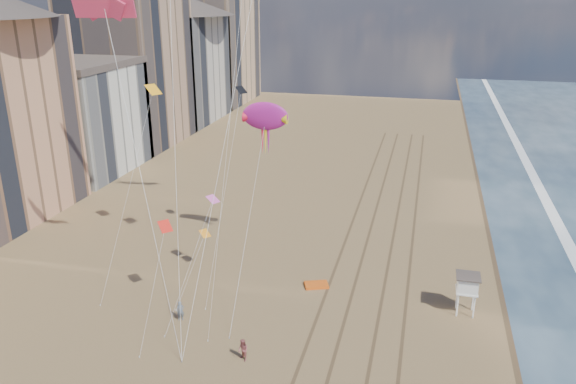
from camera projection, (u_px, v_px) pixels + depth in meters
The scene contains 10 objects.
wet_sand at pixel (532, 250), 61.57m from camera, with size 260.00×260.00×0.00m, color #42301E.
foam at pixel (573, 254), 60.60m from camera, with size 260.00×260.00×0.00m, color white.
tracks at pixel (372, 274), 56.23m from camera, with size 7.68×120.00×0.01m.
buildings at pixel (113, 73), 95.22m from camera, with size 34.72×131.35×29.00m.
lifeguard_stand at pixel (467, 284), 48.54m from camera, with size 2.05×2.05×3.70m.
grounded_kite at pixel (316, 285), 53.94m from camera, with size 2.23×1.42×0.25m, color #E55913.
show_kite at pixel (265, 117), 55.56m from camera, with size 4.61×8.47×21.26m.
kite_flyer_a at pixel (180, 311), 48.18m from camera, with size 0.65×0.42×1.77m, color slate.
kite_flyer_b at pixel (243, 350), 42.87m from camera, with size 0.88×0.68×1.81m, color #9C504F.
small_kites at pixel (199, 125), 50.81m from camera, with size 13.39×13.74×23.22m.
Camera 1 is at (6.68, -20.64, 26.83)m, focal length 35.00 mm.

